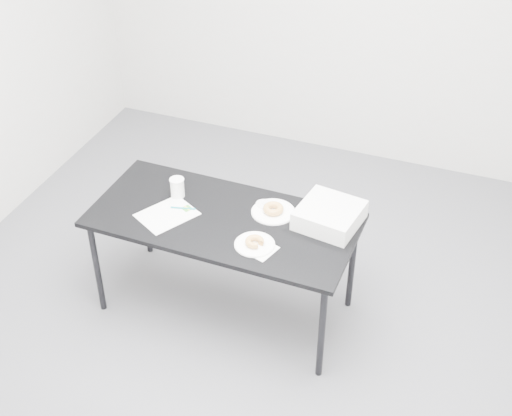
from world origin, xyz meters
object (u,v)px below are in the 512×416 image
(pen, at_px, (183,208))
(donut_far, at_px, (273,209))
(bakery_box, at_px, (329,215))
(plate_far, at_px, (273,212))
(table, at_px, (223,225))
(scorecard, at_px, (167,214))
(plate_near, at_px, (255,244))
(coffee_cup, at_px, (177,188))
(donut_near, at_px, (255,242))

(pen, relative_size, donut_far, 1.21)
(pen, height_order, bakery_box, bakery_box)
(bakery_box, bearing_deg, plate_far, -168.23)
(table, height_order, plate_far, plate_far)
(bakery_box, bearing_deg, pen, -159.46)
(table, xyz_separation_m, scorecard, (-0.31, -0.08, 0.05))
(scorecard, bearing_deg, plate_near, 21.49)
(scorecard, xyz_separation_m, pen, (0.06, 0.08, 0.01))
(plate_near, distance_m, coffee_cup, 0.63)
(pen, height_order, plate_near, pen)
(plate_near, height_order, bakery_box, bakery_box)
(pen, xyz_separation_m, donut_near, (0.49, -0.16, 0.02))
(pen, height_order, coffee_cup, coffee_cup)
(donut_far, xyz_separation_m, coffee_cup, (-0.57, -0.05, 0.03))
(plate_near, distance_m, bakery_box, 0.45)
(plate_far, bearing_deg, table, -148.67)
(donut_far, bearing_deg, table, -148.67)
(plate_near, bearing_deg, donut_near, 0.00)
(pen, relative_size, plate_near, 0.65)
(table, relative_size, pen, 10.64)
(donut_near, height_order, coffee_cup, coffee_cup)
(scorecard, bearing_deg, donut_far, 52.21)
(table, height_order, bakery_box, bakery_box)
(donut_near, xyz_separation_m, donut_far, (-0.01, 0.31, 0.00))
(table, distance_m, bakery_box, 0.60)
(table, bearing_deg, scorecard, -163.73)
(plate_near, xyz_separation_m, bakery_box, (0.31, 0.32, 0.05))
(plate_near, relative_size, bakery_box, 0.67)
(plate_far, bearing_deg, plate_near, -89.06)
(coffee_cup, xyz_separation_m, bakery_box, (0.89, 0.06, -0.01))
(pen, xyz_separation_m, donut_far, (0.49, 0.15, 0.02))
(donut_far, height_order, coffee_cup, coffee_cup)
(donut_near, xyz_separation_m, bakery_box, (0.31, 0.32, 0.03))
(table, height_order, donut_near, donut_near)
(scorecard, relative_size, plate_near, 1.40)
(coffee_cup, bearing_deg, table, -17.30)
(coffee_cup, bearing_deg, plate_far, 4.61)
(plate_near, distance_m, donut_near, 0.02)
(pen, height_order, donut_near, donut_near)
(donut_far, distance_m, coffee_cup, 0.57)
(scorecard, distance_m, bakery_box, 0.90)
(scorecard, xyz_separation_m, donut_far, (0.55, 0.23, 0.02))
(scorecard, xyz_separation_m, donut_near, (0.55, -0.08, 0.02))
(table, relative_size, scorecard, 4.94)
(plate_near, relative_size, coffee_cup, 1.83)
(coffee_cup, distance_m, bakery_box, 0.89)
(bakery_box, bearing_deg, plate_near, -125.34)
(donut_near, xyz_separation_m, coffee_cup, (-0.58, 0.26, 0.03))
(table, xyz_separation_m, donut_far, (0.24, 0.15, 0.08))
(table, height_order, coffee_cup, coffee_cup)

